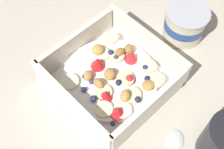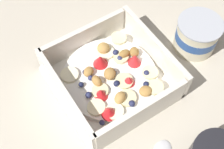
{
  "view_description": "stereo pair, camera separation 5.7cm",
  "coord_description": "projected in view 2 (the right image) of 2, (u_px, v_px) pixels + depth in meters",
  "views": [
    {
      "loc": [
        0.22,
        -0.2,
        0.52
      ],
      "look_at": [
        0.0,
        0.0,
        0.03
      ],
      "focal_mm": 48.64,
      "sensor_mm": 36.0,
      "label": 1
    },
    {
      "loc": [
        0.25,
        -0.16,
        0.52
      ],
      "look_at": [
        0.0,
        0.0,
        0.03
      ],
      "focal_mm": 48.64,
      "sensor_mm": 36.0,
      "label": 2
    }
  ],
  "objects": [
    {
      "name": "ground_plane",
      "position": [
        110.0,
        83.0,
        0.6
      ],
      "size": [
        2.4,
        2.4,
        0.0
      ],
      "primitive_type": "plane",
      "color": "beige"
    },
    {
      "name": "yogurt_cup",
      "position": [
        197.0,
        35.0,
        0.62
      ],
      "size": [
        0.09,
        0.09,
        0.07
      ],
      "color": "beige",
      "rests_on": "ground"
    },
    {
      "name": "fruit_bowl",
      "position": [
        112.0,
        77.0,
        0.58
      ],
      "size": [
        0.21,
        0.21,
        0.07
      ],
      "color": "white",
      "rests_on": "ground"
    }
  ]
}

